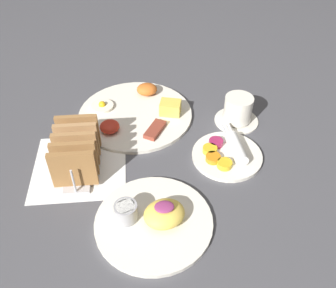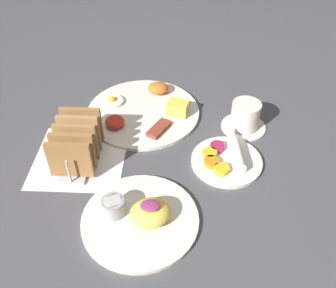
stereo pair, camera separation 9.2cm
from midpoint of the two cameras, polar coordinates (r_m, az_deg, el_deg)
The scene contains 7 objects.
ground_plane at distance 0.91m, azimuth -1.71°, elevation -3.33°, with size 3.00×3.00×0.00m, color #47474C.
napkin_flat at distance 0.94m, azimuth -10.57°, elevation -2.23°, with size 0.22×0.22×0.00m.
plate_breakfast at distance 1.06m, azimuth -1.15°, elevation 5.03°, with size 0.32×0.32×0.05m.
plate_condiments at distance 0.92m, azimuth 11.77°, elevation -2.42°, with size 0.17×0.19×0.04m.
plate_foreground at distance 0.79m, azimuth -0.91°, elevation -11.14°, with size 0.25×0.25×0.06m.
toast_rack at distance 0.90m, azimuth -10.96°, elevation 0.05°, with size 0.10×0.18×0.10m.
coffee_cup at distance 1.02m, azimuth 14.20°, elevation 3.94°, with size 0.12×0.12×0.08m.
Camera 2 is at (0.10, -0.64, 0.65)m, focal length 40.00 mm.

